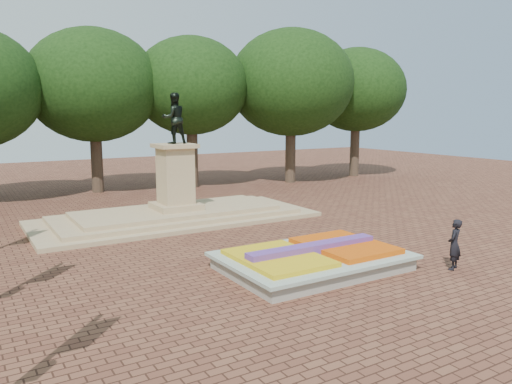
# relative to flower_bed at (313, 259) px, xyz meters

# --- Properties ---
(ground) EXTENTS (90.00, 90.00, 0.00)m
(ground) POSITION_rel_flower_bed_xyz_m (-1.03, 2.00, -0.38)
(ground) COLOR brown
(ground) RESTS_ON ground
(flower_bed) EXTENTS (6.30, 4.30, 0.91)m
(flower_bed) POSITION_rel_flower_bed_xyz_m (0.00, 0.00, 0.00)
(flower_bed) COLOR gray
(flower_bed) RESTS_ON ground
(monument) EXTENTS (14.00, 6.00, 6.40)m
(monument) POSITION_rel_flower_bed_xyz_m (-1.03, 10.00, 0.50)
(monument) COLOR tan
(monument) RESTS_ON ground
(tree_row_back) EXTENTS (44.80, 8.80, 10.43)m
(tree_row_back) POSITION_rel_flower_bed_xyz_m (1.31, 20.00, 6.29)
(tree_row_back) COLOR #34251C
(tree_row_back) RESTS_ON ground
(pedestrian) EXTENTS (0.77, 0.66, 1.79)m
(pedestrian) POSITION_rel_flower_bed_xyz_m (4.18, -2.58, 0.52)
(pedestrian) COLOR black
(pedestrian) RESTS_ON ground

